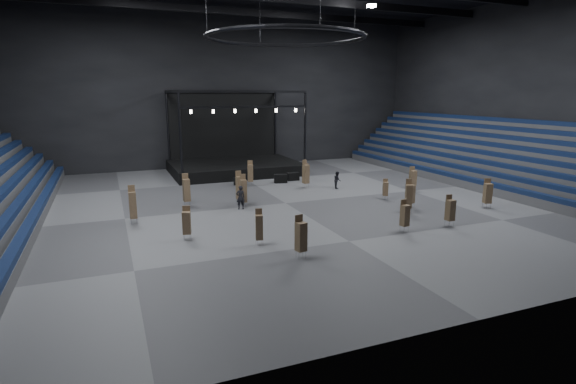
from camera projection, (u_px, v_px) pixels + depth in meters
name	position (u px, v px, depth m)	size (l,w,h in m)	color
floor	(286.00, 203.00, 36.94)	(50.00, 50.00, 0.00)	#555558
wall_back	(221.00, 92.00, 54.01)	(50.00, 0.20, 18.00)	black
wall_front	(503.00, 89.00, 15.99)	(50.00, 0.20, 18.00)	black
wall_right	(521.00, 92.00, 44.15)	(0.20, 42.00, 18.00)	black
bleachers_right	(498.00, 166.00, 44.96)	(7.20, 40.00, 6.40)	#464648
stage	(233.00, 159.00, 51.33)	(14.00, 10.00, 9.20)	black
truss_ring	(285.00, 37.00, 34.14)	(12.30, 12.30, 5.15)	black
flight_case_left	(239.00, 181.00, 44.22)	(1.09, 0.55, 0.73)	black
flight_case_mid	(281.00, 179.00, 45.22)	(1.29, 0.65, 0.86)	black
flight_case_right	(293.00, 176.00, 46.46)	(1.24, 0.62, 0.82)	black
chair_stack_0	(409.00, 196.00, 33.76)	(0.59, 0.59, 2.58)	silver
chair_stack_1	(405.00, 215.00, 29.17)	(0.52, 0.52, 2.12)	silver
chair_stack_2	(385.00, 188.00, 38.04)	(0.56, 0.56, 1.77)	silver
chair_stack_3	(250.00, 173.00, 43.60)	(0.63, 0.63, 2.48)	silver
chair_stack_4	(413.00, 178.00, 41.46)	(0.58, 0.58, 2.24)	silver
chair_stack_5	(244.00, 190.00, 35.50)	(0.50, 0.50, 2.63)	silver
chair_stack_6	(305.00, 170.00, 45.92)	(0.51, 0.51, 2.22)	silver
chair_stack_7	(186.00, 190.00, 35.63)	(0.55, 0.55, 2.66)	silver
chair_stack_8	(301.00, 236.00, 24.40)	(0.61, 0.61, 2.43)	silver
chair_stack_9	(187.00, 222.00, 27.45)	(0.60, 0.60, 2.14)	silver
chair_stack_10	(411.00, 193.00, 35.32)	(0.58, 0.58, 2.16)	silver
chair_stack_11	(133.00, 204.00, 30.85)	(0.48, 0.48, 2.71)	silver
chair_stack_12	(239.00, 187.00, 36.39)	(0.52, 0.52, 2.73)	silver
chair_stack_13	(306.00, 174.00, 42.71)	(0.63, 0.63, 2.64)	silver
chair_stack_14	(450.00, 210.00, 30.33)	(0.51, 0.51, 2.18)	silver
chair_stack_15	(259.00, 227.00, 26.55)	(0.51, 0.51, 2.21)	silver
chair_stack_16	(488.00, 193.00, 35.00)	(0.68, 0.68, 2.37)	silver
man_center	(241.00, 197.00, 34.86)	(0.68, 0.45, 1.87)	black
crew_member	(337.00, 180.00, 42.52)	(0.79, 0.61, 1.62)	black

